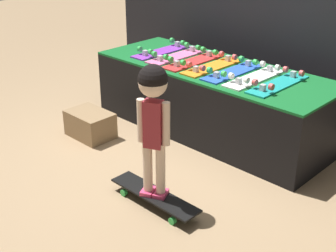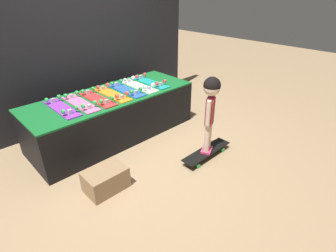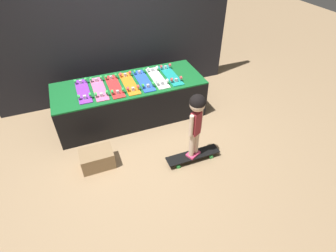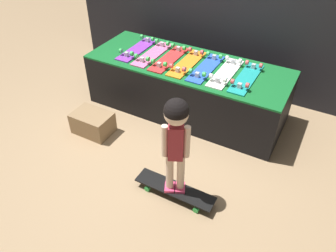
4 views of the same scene
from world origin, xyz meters
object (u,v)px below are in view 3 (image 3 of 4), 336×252
object	(u,v)px
skateboard_red_on_rack	(114,86)
skateboard_white_on_rack	(157,77)
skateboard_orange_on_rack	(129,83)
skateboard_on_floor	(193,155)
child	(196,115)
skateboard_purple_on_rack	(83,90)
skateboard_pink_on_rack	(99,88)
skateboard_teal_on_rack	(171,75)
skateboard_blue_on_rack	(143,80)
storage_box	(97,159)

from	to	relation	value
skateboard_red_on_rack	skateboard_white_on_rack	bearing A→B (deg)	0.47
skateboard_orange_on_rack	skateboard_on_floor	size ratio (longest dim) A/B	0.92
child	skateboard_on_floor	bearing A→B (deg)	109.81
skateboard_purple_on_rack	skateboard_pink_on_rack	size ratio (longest dim) A/B	1.00
skateboard_purple_on_rack	skateboard_orange_on_rack	bearing A→B (deg)	-3.18
skateboard_teal_on_rack	child	size ratio (longest dim) A/B	0.72
skateboard_teal_on_rack	skateboard_on_floor	bearing A→B (deg)	-97.69
skateboard_teal_on_rack	skateboard_white_on_rack	bearing A→B (deg)	-178.86
skateboard_white_on_rack	child	bearing A→B (deg)	-87.32
skateboard_orange_on_rack	skateboard_white_on_rack	world-z (taller)	same
skateboard_red_on_rack	skateboard_teal_on_rack	distance (m)	0.91
skateboard_purple_on_rack	child	size ratio (longest dim) A/B	0.72
skateboard_purple_on_rack	skateboard_teal_on_rack	distance (m)	1.37
skateboard_purple_on_rack	skateboard_red_on_rack	distance (m)	0.46
child	skateboard_teal_on_rack	bearing A→B (deg)	57.12
skateboard_on_floor	skateboard_purple_on_rack	bearing A→B (deg)	133.03
skateboard_red_on_rack	skateboard_orange_on_rack	xyz separation A→B (m)	(0.23, 0.00, 0.00)
skateboard_orange_on_rack	skateboard_purple_on_rack	bearing A→B (deg)	176.82
skateboard_red_on_rack	skateboard_teal_on_rack	bearing A→B (deg)	0.64
skateboard_teal_on_rack	skateboard_red_on_rack	bearing A→B (deg)	-179.36
skateboard_on_floor	skateboard_orange_on_rack	bearing A→B (deg)	112.44
skateboard_red_on_rack	skateboard_teal_on_rack	size ratio (longest dim) A/B	1.00
skateboard_pink_on_rack	child	bearing A→B (deg)	-52.38
skateboard_pink_on_rack	skateboard_teal_on_rack	size ratio (longest dim) A/B	1.00
skateboard_white_on_rack	skateboard_red_on_rack	bearing A→B (deg)	-179.53
skateboard_teal_on_rack	skateboard_pink_on_rack	bearing A→B (deg)	179.80
skateboard_teal_on_rack	skateboard_orange_on_rack	bearing A→B (deg)	-179.19
skateboard_white_on_rack	skateboard_pink_on_rack	bearing A→B (deg)	179.46
skateboard_red_on_rack	skateboard_blue_on_rack	bearing A→B (deg)	0.40
child	storage_box	size ratio (longest dim) A/B	2.24
skateboard_pink_on_rack	skateboard_blue_on_rack	world-z (taller)	same
skateboard_pink_on_rack	skateboard_white_on_rack	size ratio (longest dim) A/B	1.00
skateboard_purple_on_rack	child	world-z (taller)	child
skateboard_pink_on_rack	skateboard_teal_on_rack	bearing A→B (deg)	-0.20
child	skateboard_blue_on_rack	bearing A→B (deg)	77.73
skateboard_pink_on_rack	skateboard_white_on_rack	distance (m)	0.91
storage_box	skateboard_on_floor	bearing A→B (deg)	-16.76
skateboard_white_on_rack	skateboard_teal_on_rack	size ratio (longest dim) A/B	1.00
skateboard_on_floor	skateboard_red_on_rack	bearing A→B (deg)	120.81
skateboard_teal_on_rack	storage_box	size ratio (longest dim) A/B	1.61
skateboard_red_on_rack	storage_box	bearing A→B (deg)	-119.39
child	skateboard_pink_on_rack	bearing A→B (deg)	102.42
skateboard_pink_on_rack	skateboard_orange_on_rack	size ratio (longest dim) A/B	1.00
skateboard_blue_on_rack	skateboard_on_floor	world-z (taller)	skateboard_blue_on_rack
skateboard_blue_on_rack	skateboard_teal_on_rack	size ratio (longest dim) A/B	1.00
skateboard_pink_on_rack	skateboard_orange_on_rack	world-z (taller)	same
skateboard_white_on_rack	skateboard_teal_on_rack	distance (m)	0.23
skateboard_white_on_rack	skateboard_blue_on_rack	bearing A→B (deg)	-179.39
skateboard_blue_on_rack	skateboard_teal_on_rack	world-z (taller)	same
skateboard_blue_on_rack	child	world-z (taller)	child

